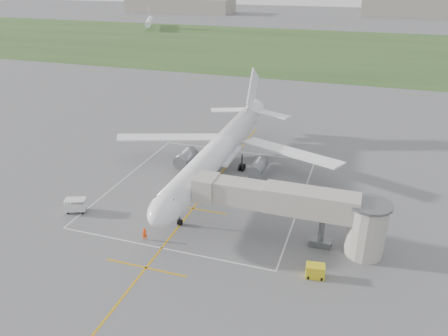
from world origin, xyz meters
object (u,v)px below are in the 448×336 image
(airliner, at_px, (218,152))
(gpu_unit, at_px, (315,271))
(baggage_cart, at_px, (76,205))
(jet_bridge, at_px, (304,209))
(ramp_worker_nose, at_px, (145,234))
(ramp_worker_wing, at_px, (188,172))

(airliner, relative_size, gpu_unit, 21.43)
(gpu_unit, relative_size, baggage_cart, 0.69)
(jet_bridge, distance_m, baggage_cart, 30.98)
(airliner, relative_size, baggage_cart, 14.80)
(ramp_worker_nose, bearing_deg, jet_bridge, -2.41)
(baggage_cart, height_order, ramp_worker_wing, baggage_cart)
(gpu_unit, relative_size, ramp_worker_wing, 1.17)
(airliner, xyz_separation_m, ramp_worker_nose, (-2.72, -19.77, -3.57))
(gpu_unit, xyz_separation_m, ramp_worker_wing, (-22.68, 18.63, 0.18))
(ramp_worker_wing, bearing_deg, gpu_unit, -164.09)
(ramp_worker_nose, bearing_deg, gpu_unit, -20.57)
(jet_bridge, bearing_deg, gpu_unit, -67.72)
(jet_bridge, bearing_deg, ramp_worker_nose, -163.33)
(airliner, height_order, ramp_worker_wing, airliner)
(airliner, distance_m, gpu_unit, 27.52)
(baggage_cart, xyz_separation_m, ramp_worker_nose, (12.22, -3.17, -0.16))
(gpu_unit, height_order, ramp_worker_nose, ramp_worker_nose)
(ramp_worker_nose, relative_size, ramp_worker_wing, 0.89)
(ramp_worker_nose, distance_m, ramp_worker_wing, 18.17)
(ramp_worker_nose, xyz_separation_m, ramp_worker_wing, (-1.75, 18.08, 0.11))
(gpu_unit, bearing_deg, jet_bridge, 104.29)
(airliner, height_order, ramp_worker_nose, airliner)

